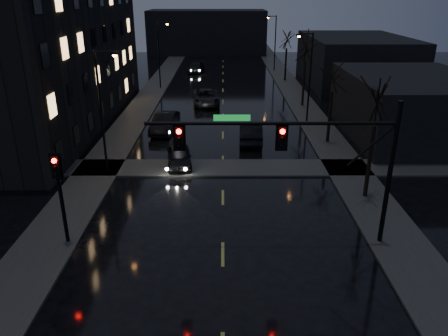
{
  "coord_description": "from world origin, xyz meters",
  "views": [
    {
      "loc": [
        0.02,
        -9.24,
        11.33
      ],
      "look_at": [
        0.06,
        10.75,
        3.2
      ],
      "focal_mm": 35.0,
      "sensor_mm": 36.0,
      "label": 1
    }
  ],
  "objects_px": {
    "oncoming_car_a": "(179,157)",
    "oncoming_car_b": "(165,123)",
    "oncoming_car_d": "(196,67)",
    "lead_car": "(251,132)",
    "oncoming_car_c": "(206,97)"
  },
  "relations": [
    {
      "from": "oncoming_car_b",
      "to": "oncoming_car_c",
      "type": "xyz_separation_m",
      "value": [
        3.2,
        9.77,
        -0.02
      ]
    },
    {
      "from": "oncoming_car_b",
      "to": "oncoming_car_a",
      "type": "bearing_deg",
      "value": -70.25
    },
    {
      "from": "oncoming_car_c",
      "to": "oncoming_car_a",
      "type": "bearing_deg",
      "value": -98.73
    },
    {
      "from": "oncoming_car_d",
      "to": "lead_car",
      "type": "height_order",
      "value": "lead_car"
    },
    {
      "from": "oncoming_car_c",
      "to": "lead_car",
      "type": "xyz_separation_m",
      "value": [
        4.03,
        -12.45,
        0.04
      ]
    },
    {
      "from": "oncoming_car_a",
      "to": "oncoming_car_d",
      "type": "relative_size",
      "value": 0.81
    },
    {
      "from": "oncoming_car_c",
      "to": "oncoming_car_d",
      "type": "relative_size",
      "value": 1.15
    },
    {
      "from": "oncoming_car_d",
      "to": "lead_car",
      "type": "distance_m",
      "value": 33.07
    },
    {
      "from": "oncoming_car_a",
      "to": "oncoming_car_b",
      "type": "bearing_deg",
      "value": 97.25
    },
    {
      "from": "lead_car",
      "to": "oncoming_car_c",
      "type": "bearing_deg",
      "value": -70.0
    },
    {
      "from": "oncoming_car_b",
      "to": "lead_car",
      "type": "relative_size",
      "value": 0.98
    },
    {
      "from": "oncoming_car_a",
      "to": "oncoming_car_d",
      "type": "xyz_separation_m",
      "value": [
        -1.01,
        37.72,
        0.03
      ]
    },
    {
      "from": "oncoming_car_a",
      "to": "lead_car",
      "type": "height_order",
      "value": "lead_car"
    },
    {
      "from": "oncoming_car_a",
      "to": "oncoming_car_b",
      "type": "distance_m",
      "value": 8.18
    },
    {
      "from": "oncoming_car_b",
      "to": "lead_car",
      "type": "bearing_deg",
      "value": -14.62
    }
  ]
}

